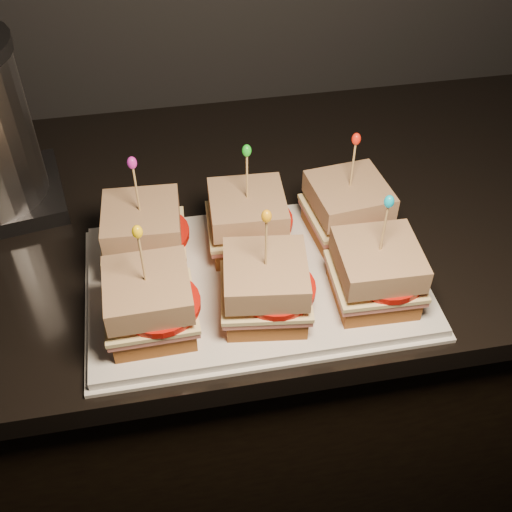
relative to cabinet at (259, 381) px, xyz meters
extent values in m
cube|color=black|center=(0.00, 0.00, 0.00)|extent=(2.28, 0.61, 0.87)
cube|color=black|center=(0.00, 0.00, 0.45)|extent=(2.32, 0.65, 0.04)
cube|color=white|center=(-0.04, -0.17, 0.48)|extent=(0.45, 0.28, 0.02)
cube|color=white|center=(-0.04, -0.17, 0.48)|extent=(0.46, 0.29, 0.01)
cube|color=#633310|center=(-0.18, -0.10, 0.50)|extent=(0.10, 0.10, 0.03)
cube|color=#B9615C|center=(-0.18, -0.10, 0.52)|extent=(0.11, 0.11, 0.01)
cube|color=#F5E19A|center=(-0.18, -0.10, 0.53)|extent=(0.12, 0.11, 0.01)
cylinder|color=#B6120A|center=(-0.17, -0.11, 0.54)|extent=(0.10, 0.10, 0.01)
cube|color=#622B0D|center=(-0.18, -0.10, 0.56)|extent=(0.11, 0.11, 0.03)
cylinder|color=tan|center=(-0.18, -0.10, 0.61)|extent=(0.00, 0.00, 0.09)
ellipsoid|color=#C522A1|center=(-0.18, -0.10, 0.65)|extent=(0.01, 0.01, 0.02)
cube|color=#633310|center=(-0.04, -0.10, 0.50)|extent=(0.10, 0.10, 0.03)
cube|color=#B9615C|center=(-0.04, -0.10, 0.52)|extent=(0.11, 0.11, 0.01)
cube|color=#F5E19A|center=(-0.04, -0.10, 0.53)|extent=(0.12, 0.11, 0.01)
cylinder|color=#B6120A|center=(-0.02, -0.11, 0.54)|extent=(0.10, 0.10, 0.01)
cube|color=#622B0D|center=(-0.04, -0.10, 0.56)|extent=(0.11, 0.11, 0.03)
cylinder|color=tan|center=(-0.04, -0.10, 0.61)|extent=(0.00, 0.00, 0.09)
ellipsoid|color=green|center=(-0.04, -0.10, 0.65)|extent=(0.01, 0.01, 0.02)
cube|color=#633310|center=(0.11, -0.10, 0.50)|extent=(0.11, 0.11, 0.03)
cube|color=#B9615C|center=(0.11, -0.10, 0.52)|extent=(0.12, 0.12, 0.01)
cube|color=#F5E19A|center=(0.11, -0.10, 0.53)|extent=(0.12, 0.12, 0.01)
cylinder|color=#B6120A|center=(0.12, -0.11, 0.54)|extent=(0.10, 0.10, 0.01)
cube|color=#622B0D|center=(0.11, -0.10, 0.56)|extent=(0.11, 0.11, 0.03)
cylinder|color=tan|center=(0.11, -0.10, 0.61)|extent=(0.00, 0.00, 0.09)
ellipsoid|color=red|center=(0.11, -0.10, 0.65)|extent=(0.01, 0.01, 0.02)
cube|color=#633310|center=(-0.18, -0.23, 0.50)|extent=(0.10, 0.10, 0.03)
cube|color=#B9615C|center=(-0.18, -0.23, 0.52)|extent=(0.11, 0.11, 0.01)
cube|color=#F5E19A|center=(-0.18, -0.23, 0.53)|extent=(0.11, 0.11, 0.01)
cylinder|color=#B6120A|center=(-0.17, -0.24, 0.54)|extent=(0.10, 0.10, 0.01)
cube|color=#622B0D|center=(-0.18, -0.23, 0.56)|extent=(0.10, 0.10, 0.03)
cylinder|color=tan|center=(-0.18, -0.23, 0.61)|extent=(0.00, 0.00, 0.09)
ellipsoid|color=yellow|center=(-0.18, -0.23, 0.65)|extent=(0.01, 0.01, 0.02)
cube|color=#633310|center=(-0.04, -0.23, 0.50)|extent=(0.11, 0.11, 0.03)
cube|color=#B9615C|center=(-0.04, -0.23, 0.52)|extent=(0.12, 0.12, 0.01)
cube|color=#F5E19A|center=(-0.04, -0.23, 0.53)|extent=(0.12, 0.12, 0.01)
cylinder|color=#B6120A|center=(-0.02, -0.24, 0.54)|extent=(0.10, 0.10, 0.01)
cube|color=#622B0D|center=(-0.04, -0.23, 0.56)|extent=(0.11, 0.11, 0.03)
cylinder|color=tan|center=(-0.04, -0.23, 0.61)|extent=(0.00, 0.00, 0.09)
ellipsoid|color=orange|center=(-0.04, -0.23, 0.65)|extent=(0.01, 0.01, 0.02)
cube|color=#633310|center=(0.11, -0.23, 0.50)|extent=(0.10, 0.10, 0.03)
cube|color=#B9615C|center=(0.11, -0.23, 0.52)|extent=(0.11, 0.11, 0.01)
cube|color=#F5E19A|center=(0.11, -0.23, 0.53)|extent=(0.11, 0.11, 0.01)
cylinder|color=#B6120A|center=(0.12, -0.24, 0.54)|extent=(0.10, 0.10, 0.01)
cube|color=#622B0D|center=(0.11, -0.23, 0.56)|extent=(0.10, 0.10, 0.03)
cylinder|color=tan|center=(0.11, -0.23, 0.61)|extent=(0.00, 0.00, 0.09)
ellipsoid|color=#07A5CB|center=(0.11, -0.23, 0.65)|extent=(0.01, 0.01, 0.02)
camera|label=1|loc=(-0.15, -0.76, 1.11)|focal=45.00mm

